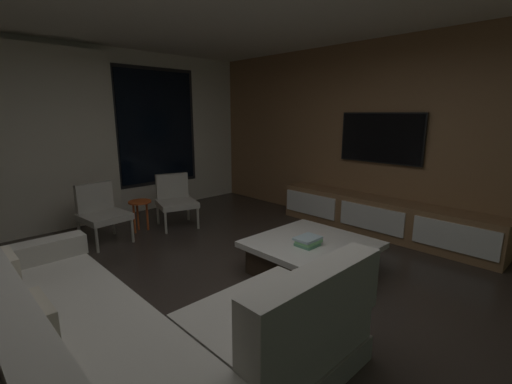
{
  "coord_description": "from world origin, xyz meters",
  "views": [
    {
      "loc": [
        -1.77,
        -2.11,
        1.69
      ],
      "look_at": [
        1.02,
        0.79,
        0.78
      ],
      "focal_mm": 24.52,
      "sensor_mm": 36.0,
      "label": 1
    }
  ],
  "objects_px": {
    "book_stack_on_coffee_table": "(308,241)",
    "side_stool": "(140,207)",
    "accent_chair_by_curtain": "(101,210)",
    "coffee_table": "(311,257)",
    "media_console": "(382,218)",
    "mounted_tv": "(381,138)",
    "accent_chair_near_window": "(175,198)",
    "sectional_couch": "(128,337)"
  },
  "relations": [
    {
      "from": "book_stack_on_coffee_table",
      "to": "side_stool",
      "type": "height_order",
      "value": "side_stool"
    },
    {
      "from": "accent_chair_by_curtain",
      "to": "side_stool",
      "type": "bearing_deg",
      "value": 2.35
    },
    {
      "from": "coffee_table",
      "to": "media_console",
      "type": "height_order",
      "value": "media_console"
    },
    {
      "from": "accent_chair_by_curtain",
      "to": "mounted_tv",
      "type": "xyz_separation_m",
      "value": [
        3.11,
        -2.29,
        0.92
      ]
    },
    {
      "from": "accent_chair_near_window",
      "to": "accent_chair_by_curtain",
      "type": "xyz_separation_m",
      "value": [
        -1.09,
        0.07,
        0.0
      ]
    },
    {
      "from": "sectional_couch",
      "to": "side_stool",
      "type": "relative_size",
      "value": 5.43
    },
    {
      "from": "coffee_table",
      "to": "accent_chair_near_window",
      "type": "xyz_separation_m",
      "value": [
        -0.15,
        2.48,
        0.25
      ]
    },
    {
      "from": "book_stack_on_coffee_table",
      "to": "accent_chair_near_window",
      "type": "xyz_separation_m",
      "value": [
        -0.03,
        2.51,
        0.03
      ]
    },
    {
      "from": "book_stack_on_coffee_table",
      "to": "accent_chair_near_window",
      "type": "relative_size",
      "value": 0.34
    },
    {
      "from": "mounted_tv",
      "to": "media_console",
      "type": "bearing_deg",
      "value": -132.37
    },
    {
      "from": "coffee_table",
      "to": "side_stool",
      "type": "relative_size",
      "value": 2.52
    },
    {
      "from": "coffee_table",
      "to": "mounted_tv",
      "type": "distance_m",
      "value": 2.22
    },
    {
      "from": "side_stool",
      "to": "media_console",
      "type": "bearing_deg",
      "value": -46.63
    },
    {
      "from": "side_stool",
      "to": "mounted_tv",
      "type": "distance_m",
      "value": 3.58
    },
    {
      "from": "accent_chair_near_window",
      "to": "mounted_tv",
      "type": "height_order",
      "value": "mounted_tv"
    },
    {
      "from": "book_stack_on_coffee_table",
      "to": "media_console",
      "type": "bearing_deg",
      "value": 2.94
    },
    {
      "from": "media_console",
      "to": "mounted_tv",
      "type": "height_order",
      "value": "mounted_tv"
    },
    {
      "from": "coffee_table",
      "to": "side_stool",
      "type": "bearing_deg",
      "value": 104.84
    },
    {
      "from": "side_stool",
      "to": "mounted_tv",
      "type": "xyz_separation_m",
      "value": [
        2.55,
        -2.31,
        0.98
      ]
    },
    {
      "from": "book_stack_on_coffee_table",
      "to": "side_stool",
      "type": "relative_size",
      "value": 0.57
    },
    {
      "from": "accent_chair_near_window",
      "to": "media_console",
      "type": "bearing_deg",
      "value": -52.81
    },
    {
      "from": "sectional_couch",
      "to": "book_stack_on_coffee_table",
      "type": "height_order",
      "value": "sectional_couch"
    },
    {
      "from": "accent_chair_by_curtain",
      "to": "side_stool",
      "type": "relative_size",
      "value": 1.7
    },
    {
      "from": "sectional_couch",
      "to": "mounted_tv",
      "type": "distance_m",
      "value": 4.09
    },
    {
      "from": "accent_chair_near_window",
      "to": "mounted_tv",
      "type": "xyz_separation_m",
      "value": [
        2.02,
        -2.22,
        0.92
      ]
    },
    {
      "from": "accent_chair_near_window",
      "to": "accent_chair_by_curtain",
      "type": "relative_size",
      "value": 1.0
    },
    {
      "from": "book_stack_on_coffee_table",
      "to": "media_console",
      "type": "relative_size",
      "value": 0.08
    },
    {
      "from": "accent_chair_near_window",
      "to": "media_console",
      "type": "xyz_separation_m",
      "value": [
        1.84,
        -2.42,
        -0.18
      ]
    },
    {
      "from": "accent_chair_near_window",
      "to": "accent_chair_by_curtain",
      "type": "bearing_deg",
      "value": 176.54
    },
    {
      "from": "accent_chair_near_window",
      "to": "mounted_tv",
      "type": "distance_m",
      "value": 3.14
    },
    {
      "from": "coffee_table",
      "to": "book_stack_on_coffee_table",
      "type": "relative_size",
      "value": 4.43
    },
    {
      "from": "coffee_table",
      "to": "side_stool",
      "type": "distance_m",
      "value": 2.66
    },
    {
      "from": "sectional_couch",
      "to": "accent_chair_near_window",
      "type": "xyz_separation_m",
      "value": [
        1.92,
        2.59,
        0.14
      ]
    },
    {
      "from": "sectional_couch",
      "to": "accent_chair_by_curtain",
      "type": "height_order",
      "value": "sectional_couch"
    },
    {
      "from": "media_console",
      "to": "mounted_tv",
      "type": "xyz_separation_m",
      "value": [
        0.18,
        0.2,
        1.1
      ]
    },
    {
      "from": "sectional_couch",
      "to": "mounted_tv",
      "type": "bearing_deg",
      "value": 5.27
    },
    {
      "from": "accent_chair_near_window",
      "to": "side_stool",
      "type": "relative_size",
      "value": 1.7
    },
    {
      "from": "accent_chair_by_curtain",
      "to": "side_stool",
      "type": "distance_m",
      "value": 0.56
    },
    {
      "from": "coffee_table",
      "to": "media_console",
      "type": "relative_size",
      "value": 0.37
    },
    {
      "from": "coffee_table",
      "to": "mounted_tv",
      "type": "bearing_deg",
      "value": 7.86
    },
    {
      "from": "book_stack_on_coffee_table",
      "to": "mounted_tv",
      "type": "distance_m",
      "value": 2.22
    },
    {
      "from": "coffee_table",
      "to": "media_console",
      "type": "distance_m",
      "value": 1.69
    }
  ]
}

